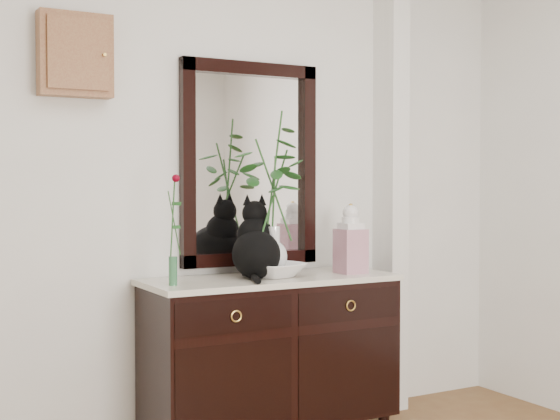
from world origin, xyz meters
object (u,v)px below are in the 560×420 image
lotus_bowl (274,270)px  ginger_jar (351,238)px  cat (256,238)px  sideboard (271,349)px

lotus_bowl → ginger_jar: 0.48m
cat → lotus_bowl: size_ratio=1.33×
sideboard → cat: 0.59m
sideboard → lotus_bowl: (0.00, -0.03, 0.41)m
sideboard → cat: size_ratio=3.28×
sideboard → ginger_jar: size_ratio=3.50×
sideboard → ginger_jar: ginger_jar is taller
sideboard → ginger_jar: (0.45, -0.07, 0.57)m
cat → ginger_jar: cat is taller
cat → ginger_jar: (0.54, -0.06, -0.01)m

